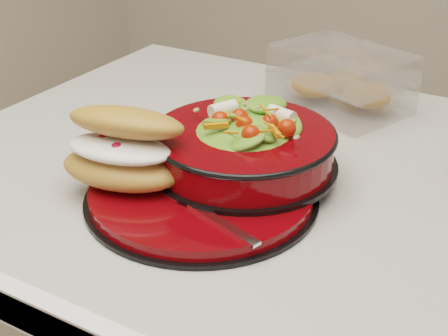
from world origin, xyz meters
The scene contains 5 objects.
dinner_plate centered at (-0.19, -0.12, 0.91)m, with size 0.29×0.29×0.02m.
salad_bowl centered at (-0.17, -0.05, 0.96)m, with size 0.24×0.24×0.10m.
croissant centered at (-0.28, -0.16, 0.96)m, with size 0.16×0.12×0.09m.
fork centered at (-0.16, -0.18, 0.92)m, with size 0.16×0.07×0.00m.
pastry_box centered at (-0.15, 0.24, 0.94)m, with size 0.24×0.21×0.09m.
Camera 1 is at (0.16, -0.67, 1.29)m, focal length 50.00 mm.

